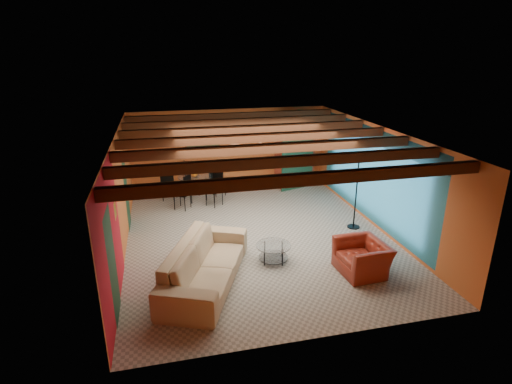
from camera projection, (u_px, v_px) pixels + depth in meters
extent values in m
cube|color=gray|center=(258.00, 237.00, 10.49)|extent=(6.50, 8.00, 0.01)
cube|color=silver|center=(258.00, 133.00, 9.59)|extent=(6.50, 8.00, 0.01)
cube|color=#B75A2A|center=(230.00, 150.00, 13.71)|extent=(6.50, 0.02, 2.70)
cube|color=#AC1321|center=(120.00, 198.00, 9.33)|extent=(0.02, 8.00, 2.70)
cube|color=teal|center=(378.00, 178.00, 10.75)|extent=(0.02, 8.00, 2.70)
imported|color=tan|center=(206.00, 264.00, 8.32)|extent=(2.23, 3.20, 0.87)
imported|color=maroon|center=(362.00, 257.00, 8.74)|extent=(1.01, 1.13, 0.70)
cube|color=maroon|center=(295.00, 155.00, 14.00)|extent=(1.38, 0.97, 2.19)
cube|color=black|center=(203.00, 142.00, 13.38)|extent=(1.05, 0.03, 0.65)
imported|color=#26661E|center=(296.00, 116.00, 13.55)|extent=(0.53, 0.49, 0.50)
imported|color=orange|center=(194.00, 164.00, 12.65)|extent=(0.22, 0.22, 0.21)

